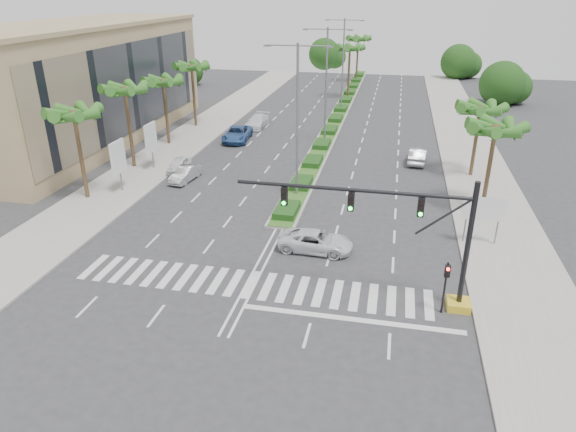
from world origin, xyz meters
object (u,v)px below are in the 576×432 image
(car_parked_a, at_px, (179,165))
(car_right, at_px, (418,155))
(car_parked_d, at_px, (257,121))
(car_crossing, at_px, (316,241))
(car_parked_c, at_px, (237,134))
(car_parked_b, at_px, (185,174))

(car_parked_a, xyz_separation_m, car_right, (21.64, 7.36, 0.10))
(car_parked_d, distance_m, car_crossing, 32.54)
(car_parked_c, bearing_deg, car_parked_a, -105.51)
(car_parked_d, bearing_deg, car_right, -26.00)
(car_parked_b, bearing_deg, car_parked_d, 93.29)
(car_parked_d, bearing_deg, car_parked_c, -93.44)
(car_parked_b, height_order, car_parked_c, car_parked_c)
(car_parked_a, bearing_deg, car_parked_b, -59.49)
(car_parked_b, xyz_separation_m, car_parked_d, (1.34, 19.62, 0.09))
(car_parked_b, bearing_deg, car_crossing, -31.36)
(car_parked_d, distance_m, car_right, 21.39)
(car_crossing, xyz_separation_m, car_right, (6.83, 20.09, 0.07))
(car_parked_c, height_order, car_parked_d, car_parked_c)
(car_parked_a, distance_m, car_right, 22.85)
(car_crossing, bearing_deg, car_parked_c, 30.40)
(car_parked_a, distance_m, car_parked_c, 11.45)
(car_parked_d, xyz_separation_m, car_crossing, (12.00, -30.25, -0.06))
(car_parked_a, height_order, car_parked_b, car_parked_a)
(car_parked_a, height_order, car_parked_d, car_parked_d)
(car_parked_c, bearing_deg, car_parked_d, 79.65)
(car_parked_d, bearing_deg, car_parked_b, -91.57)
(car_parked_a, height_order, car_parked_c, car_parked_c)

